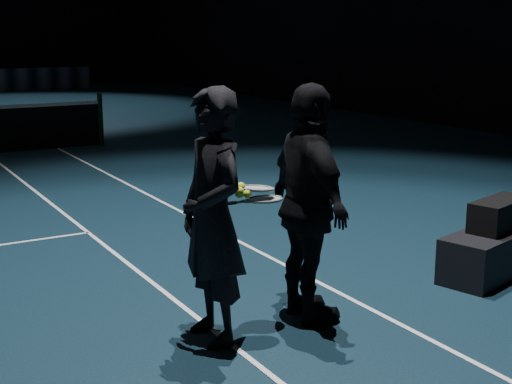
% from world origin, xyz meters
% --- Properties ---
extents(net_post_right, '(0.10, 0.10, 1.10)m').
position_xyz_m(net_post_right, '(6.40, 0.00, 0.55)').
color(net_post_right, black).
rests_on(net_post_right, floor).
extents(player_bench, '(1.57, 0.87, 0.45)m').
position_xyz_m(player_bench, '(7.20, -9.85, 0.22)').
color(player_bench, black).
rests_on(player_bench, floor).
extents(racket_bag, '(0.80, 0.50, 0.30)m').
position_xyz_m(racket_bag, '(7.20, -9.85, 0.60)').
color(racket_bag, black).
rests_on(racket_bag, player_bench).
extents(player_a, '(0.48, 0.73, 1.96)m').
position_xyz_m(player_a, '(4.05, -9.83, 0.98)').
color(player_a, black).
rests_on(player_a, floor).
extents(player_b, '(0.63, 1.21, 1.96)m').
position_xyz_m(player_b, '(4.90, -9.88, 0.98)').
color(player_b, black).
rests_on(player_b, floor).
extents(racket_lower, '(0.69, 0.26, 0.03)m').
position_xyz_m(racket_lower, '(4.50, -9.86, 1.07)').
color(racket_lower, black).
rests_on(racket_lower, player_a).
extents(racket_upper, '(0.68, 0.23, 0.10)m').
position_xyz_m(racket_upper, '(4.46, -9.81, 1.16)').
color(racket_upper, black).
rests_on(racket_upper, player_b).
extents(tennis_balls, '(0.12, 0.10, 0.12)m').
position_xyz_m(tennis_balls, '(4.31, -9.84, 1.15)').
color(tennis_balls, '#D0DF2F').
rests_on(tennis_balls, racket_upper).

